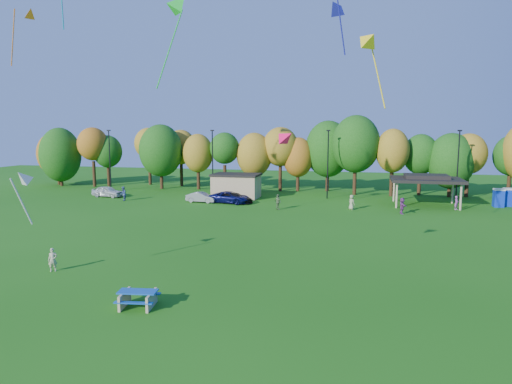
% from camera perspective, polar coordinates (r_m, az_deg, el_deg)
% --- Properties ---
extents(ground, '(160.00, 160.00, 0.00)m').
position_cam_1_polar(ground, '(23.55, -4.09, -15.02)').
color(ground, '#19600F').
rests_on(ground, ground).
extents(tree_line, '(93.57, 10.55, 11.15)m').
position_cam_1_polar(tree_line, '(66.72, 6.74, 5.00)').
color(tree_line, black).
rests_on(tree_line, ground).
extents(lamp_posts, '(64.50, 0.25, 9.09)m').
position_cam_1_polar(lamp_posts, '(61.02, 8.97, 3.75)').
color(lamp_posts, black).
rests_on(lamp_posts, ground).
extents(utility_building, '(6.30, 4.30, 3.25)m').
position_cam_1_polar(utility_building, '(61.44, -2.47, 0.81)').
color(utility_building, tan).
rests_on(utility_building, ground).
extents(pavilion, '(8.20, 6.20, 3.77)m').
position_cam_1_polar(pavilion, '(58.48, 20.51, 1.53)').
color(pavilion, tan).
rests_on(pavilion, ground).
extents(porta_potties, '(3.75, 1.92, 2.18)m').
position_cam_1_polar(porta_potties, '(61.88, 29.15, -0.64)').
color(porta_potties, '#0E2FB8').
rests_on(porta_potties, ground).
extents(picnic_table, '(2.21, 1.93, 0.86)m').
position_cam_1_polar(picnic_table, '(24.99, -14.54, -12.66)').
color(picnic_table, tan).
rests_on(picnic_table, ground).
extents(kite_flyer, '(0.67, 0.58, 1.53)m').
position_cam_1_polar(kite_flyer, '(32.60, -24.06, -7.75)').
color(kite_flyer, '#BAAF8B').
rests_on(kite_flyer, ground).
extents(car_a, '(4.55, 2.23, 1.49)m').
position_cam_1_polar(car_a, '(65.34, -18.06, 0.06)').
color(car_a, silver).
rests_on(car_a, ground).
extents(car_b, '(3.97, 1.59, 1.28)m').
position_cam_1_polar(car_b, '(57.94, -6.82, -0.66)').
color(car_b, gray).
rests_on(car_b, ground).
extents(car_c, '(5.54, 3.27, 1.45)m').
position_cam_1_polar(car_c, '(57.00, -3.25, -0.68)').
color(car_c, '#0D104E').
rests_on(car_c, ground).
extents(car_d, '(4.60, 2.35, 1.28)m').
position_cam_1_polar(car_d, '(56.92, -2.57, -0.77)').
color(car_d, black).
rests_on(car_d, ground).
extents(far_person_0, '(0.83, 1.73, 1.79)m').
position_cam_1_polar(far_person_0, '(52.16, 17.79, -1.64)').
color(far_person_0, '#873989').
rests_on(far_person_0, ground).
extents(far_person_1, '(0.97, 0.99, 1.72)m').
position_cam_1_polar(far_person_1, '(53.36, 11.85, -1.27)').
color(far_person_1, '#98A16E').
rests_on(far_person_1, ground).
extents(far_person_2, '(0.97, 1.09, 1.85)m').
position_cam_1_polar(far_person_2, '(61.24, -16.27, -0.20)').
color(far_person_2, '#425591').
rests_on(far_person_2, ground).
extents(far_person_3, '(0.66, 0.70, 1.60)m').
position_cam_1_polar(far_person_3, '(57.06, 23.77, -1.24)').
color(far_person_3, '#B053B1').
rests_on(far_person_3, ground).
extents(far_person_4, '(1.07, 1.03, 1.79)m').
position_cam_1_polar(far_person_4, '(52.29, 2.76, -1.26)').
color(far_person_4, '#597547').
rests_on(far_person_4, ground).
extents(kite_0, '(2.99, 2.07, 5.33)m').
position_cam_1_polar(kite_0, '(48.20, -26.50, 19.31)').
color(kite_0, orange).
extents(kite_4, '(1.51, 2.05, 3.39)m').
position_cam_1_polar(kite_4, '(30.70, -27.15, 1.54)').
color(kite_4, '#BBBBBB').
extents(kite_5, '(2.71, 3.00, 5.54)m').
position_cam_1_polar(kite_5, '(33.70, 13.49, 17.88)').
color(kite_5, yellow).
extents(kite_8, '(3.82, 3.61, 7.51)m').
position_cam_1_polar(kite_8, '(39.10, -9.57, 22.12)').
color(kite_8, green).
extents(kite_9, '(1.46, 1.36, 1.20)m').
position_cam_1_polar(kite_9, '(26.29, 3.84, 6.89)').
color(kite_9, '#FB0D52').
extents(kite_11, '(1.98, 2.85, 4.59)m').
position_cam_1_polar(kite_11, '(38.31, 9.96, 21.77)').
color(kite_11, '#1B1A93').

